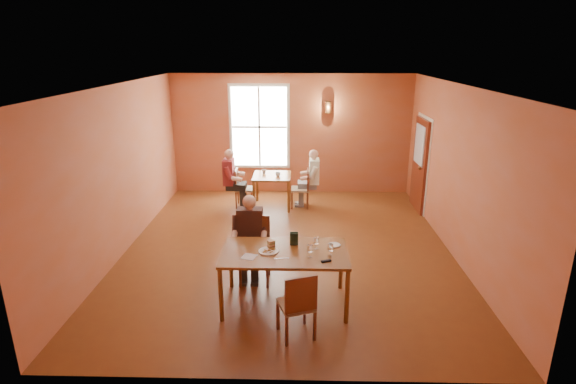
{
  "coord_description": "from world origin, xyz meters",
  "views": [
    {
      "loc": [
        0.2,
        -7.7,
        3.62
      ],
      "look_at": [
        0.0,
        0.2,
        1.05
      ],
      "focal_mm": 28.0,
      "sensor_mm": 36.0,
      "label": 1
    }
  ],
  "objects_px": {
    "second_table": "(272,191)",
    "diner_white": "(301,180)",
    "main_table": "(285,278)",
    "chair_diner_maroon": "(245,188)",
    "chair_empty": "(296,303)",
    "diner_maroon": "(243,179)",
    "chair_diner_main": "(255,251)",
    "diner_main": "(254,244)",
    "chair_diner_white": "(300,188)"
  },
  "relations": [
    {
      "from": "diner_white",
      "to": "diner_maroon",
      "type": "xyz_separation_m",
      "value": [
        -1.36,
        0.0,
        0.02
      ]
    },
    {
      "from": "chair_empty",
      "to": "diner_maroon",
      "type": "bearing_deg",
      "value": 84.89
    },
    {
      "from": "diner_white",
      "to": "diner_maroon",
      "type": "relative_size",
      "value": 0.97
    },
    {
      "from": "chair_diner_main",
      "to": "second_table",
      "type": "distance_m",
      "value": 3.58
    },
    {
      "from": "chair_diner_main",
      "to": "chair_empty",
      "type": "xyz_separation_m",
      "value": [
        0.67,
        -1.4,
        -0.06
      ]
    },
    {
      "from": "chair_empty",
      "to": "chair_diner_white",
      "type": "relative_size",
      "value": 1.03
    },
    {
      "from": "diner_main",
      "to": "diner_white",
      "type": "distance_m",
      "value": 3.68
    },
    {
      "from": "second_table",
      "to": "chair_diner_maroon",
      "type": "bearing_deg",
      "value": 180.0
    },
    {
      "from": "chair_diner_white",
      "to": "chair_diner_maroon",
      "type": "height_order",
      "value": "chair_diner_white"
    },
    {
      "from": "second_table",
      "to": "diner_white",
      "type": "relative_size",
      "value": 0.66
    },
    {
      "from": "main_table",
      "to": "diner_main",
      "type": "distance_m",
      "value": 0.83
    },
    {
      "from": "main_table",
      "to": "diner_white",
      "type": "height_order",
      "value": "diner_white"
    },
    {
      "from": "diner_main",
      "to": "diner_maroon",
      "type": "bearing_deg",
      "value": -80.35
    },
    {
      "from": "main_table",
      "to": "diner_main",
      "type": "xyz_separation_m",
      "value": [
        -0.5,
        0.62,
        0.25
      ]
    },
    {
      "from": "second_table",
      "to": "diner_white",
      "type": "xyz_separation_m",
      "value": [
        0.68,
        0.0,
        0.27
      ]
    },
    {
      "from": "second_table",
      "to": "main_table",
      "type": "bearing_deg",
      "value": -84.15
    },
    {
      "from": "chair_empty",
      "to": "diner_white",
      "type": "bearing_deg",
      "value": 69.54
    },
    {
      "from": "chair_diner_white",
      "to": "diner_maroon",
      "type": "bearing_deg",
      "value": 90.0
    },
    {
      "from": "chair_diner_white",
      "to": "chair_diner_main",
      "type": "bearing_deg",
      "value": 168.64
    },
    {
      "from": "main_table",
      "to": "chair_diner_maroon",
      "type": "distance_m",
      "value": 4.36
    },
    {
      "from": "chair_diner_white",
      "to": "main_table",
      "type": "bearing_deg",
      "value": 177.05
    },
    {
      "from": "diner_maroon",
      "to": "chair_empty",
      "type": "bearing_deg",
      "value": 14.45
    },
    {
      "from": "diner_main",
      "to": "chair_empty",
      "type": "relative_size",
      "value": 1.41
    },
    {
      "from": "chair_diner_maroon",
      "to": "chair_diner_white",
      "type": "bearing_deg",
      "value": 90.0
    },
    {
      "from": "chair_empty",
      "to": "chair_diner_maroon",
      "type": "xyz_separation_m",
      "value": [
        -1.25,
        4.97,
        -0.02
      ]
    },
    {
      "from": "diner_maroon",
      "to": "second_table",
      "type": "bearing_deg",
      "value": 90.0
    },
    {
      "from": "diner_main",
      "to": "second_table",
      "type": "height_order",
      "value": "diner_main"
    },
    {
      "from": "main_table",
      "to": "chair_empty",
      "type": "bearing_deg",
      "value": -77.31
    },
    {
      "from": "chair_diner_main",
      "to": "chair_diner_maroon",
      "type": "bearing_deg",
      "value": -80.74
    },
    {
      "from": "chair_diner_white",
      "to": "diner_maroon",
      "type": "distance_m",
      "value": 1.35
    },
    {
      "from": "diner_white",
      "to": "chair_diner_maroon",
      "type": "height_order",
      "value": "diner_white"
    },
    {
      "from": "chair_diner_main",
      "to": "diner_main",
      "type": "xyz_separation_m",
      "value": [
        0.0,
        -0.03,
        0.14
      ]
    },
    {
      "from": "diner_main",
      "to": "second_table",
      "type": "relative_size",
      "value": 1.53
    },
    {
      "from": "main_table",
      "to": "chair_diner_maroon",
      "type": "bearing_deg",
      "value": 104.38
    },
    {
      "from": "chair_diner_main",
      "to": "diner_main",
      "type": "height_order",
      "value": "diner_main"
    },
    {
      "from": "chair_diner_main",
      "to": "chair_diner_white",
      "type": "bearing_deg",
      "value": -101.36
    },
    {
      "from": "chair_empty",
      "to": "diner_main",
      "type": "bearing_deg",
      "value": 96.46
    },
    {
      "from": "chair_diner_white",
      "to": "diner_white",
      "type": "distance_m",
      "value": 0.2
    },
    {
      "from": "second_table",
      "to": "diner_main",
      "type": "bearing_deg",
      "value": -91.08
    },
    {
      "from": "main_table",
      "to": "chair_empty",
      "type": "height_order",
      "value": "chair_empty"
    },
    {
      "from": "second_table",
      "to": "chair_diner_maroon",
      "type": "relative_size",
      "value": 0.96
    },
    {
      "from": "chair_diner_main",
      "to": "diner_main",
      "type": "relative_size",
      "value": 0.79
    },
    {
      "from": "second_table",
      "to": "diner_white",
      "type": "bearing_deg",
      "value": 0.0
    },
    {
      "from": "second_table",
      "to": "diner_maroon",
      "type": "xyz_separation_m",
      "value": [
        -0.68,
        0.0,
        0.29
      ]
    },
    {
      "from": "main_table",
      "to": "chair_diner_white",
      "type": "relative_size",
      "value": 1.96
    },
    {
      "from": "chair_diner_maroon",
      "to": "chair_empty",
      "type": "bearing_deg",
      "value": 14.12
    },
    {
      "from": "main_table",
      "to": "chair_empty",
      "type": "distance_m",
      "value": 0.77
    },
    {
      "from": "diner_maroon",
      "to": "main_table",
      "type": "bearing_deg",
      "value": 14.76
    },
    {
      "from": "chair_diner_main",
      "to": "second_table",
      "type": "height_order",
      "value": "chair_diner_main"
    },
    {
      "from": "diner_white",
      "to": "diner_maroon",
      "type": "distance_m",
      "value": 1.36
    }
  ]
}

